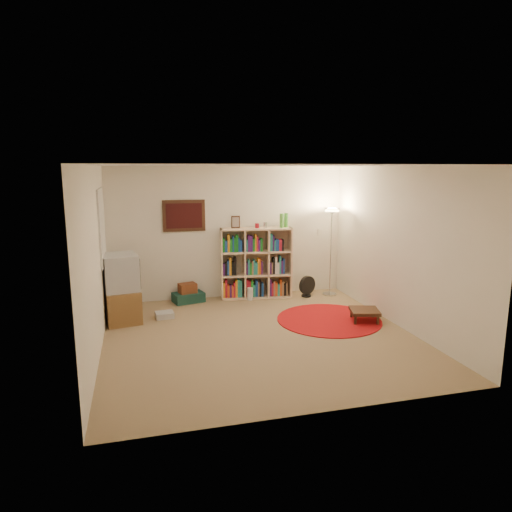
{
  "coord_description": "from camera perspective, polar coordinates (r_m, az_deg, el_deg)",
  "views": [
    {
      "loc": [
        -1.68,
        -6.23,
        2.46
      ],
      "look_at": [
        0.1,
        0.6,
        1.1
      ],
      "focal_mm": 32.0,
      "sensor_mm": 36.0,
      "label": 1
    }
  ],
  "objects": [
    {
      "name": "dvd_box",
      "position": [
        7.83,
        -11.36,
        -7.23
      ],
      "size": [
        0.32,
        0.27,
        0.1
      ],
      "rotation": [
        0.0,
        0.0,
        0.1
      ],
      "color": "#B4B5B9",
      "rests_on": "ground"
    },
    {
      "name": "room",
      "position": [
        6.59,
        -0.1,
        0.42
      ],
      "size": [
        4.54,
        4.54,
        2.54
      ],
      "color": "#8F7554",
      "rests_on": "ground"
    },
    {
      "name": "bookshelf",
      "position": [
        8.74,
        -0.13,
        -1.0
      ],
      "size": [
        1.39,
        0.55,
        1.62
      ],
      "rotation": [
        0.0,
        0.0,
        -0.13
      ],
      "color": "beige",
      "rests_on": "ground"
    },
    {
      "name": "tv_stand",
      "position": [
        7.74,
        -16.49,
        -3.97
      ],
      "size": [
        0.65,
        0.84,
        1.1
      ],
      "rotation": [
        0.0,
        0.0,
        0.17
      ],
      "color": "brown",
      "rests_on": "ground"
    },
    {
      "name": "wicker_basket",
      "position": [
        8.6,
        -8.55,
        -3.99
      ],
      "size": [
        0.36,
        0.29,
        0.18
      ],
      "rotation": [
        0.0,
        0.0,
        0.25
      ],
      "color": "#5E2B17",
      "rests_on": "suitcase"
    },
    {
      "name": "floor_fan",
      "position": [
        8.91,
        6.4,
        -3.79
      ],
      "size": [
        0.36,
        0.25,
        0.41
      ],
      "rotation": [
        0.0,
        0.0,
        0.38
      ],
      "color": "black",
      "rests_on": "ground"
    },
    {
      "name": "suitcase",
      "position": [
        8.65,
        -8.44,
        -5.12
      ],
      "size": [
        0.62,
        0.48,
        0.18
      ],
      "rotation": [
        0.0,
        0.0,
        0.25
      ],
      "color": "#143931",
      "rests_on": "ground"
    },
    {
      "name": "floor_lamp",
      "position": [
        8.89,
        9.44,
        4.11
      ],
      "size": [
        0.39,
        0.39,
        1.72
      ],
      "rotation": [
        0.0,
        0.0,
        -0.18
      ],
      "color": "silver",
      "rests_on": "ground"
    },
    {
      "name": "red_rug",
      "position": [
        7.68,
        9.11,
        -7.85
      ],
      "size": [
        1.71,
        1.71,
        0.02
      ],
      "color": "#9B0B0F",
      "rests_on": "ground"
    },
    {
      "name": "side_table",
      "position": [
        7.67,
        13.42,
        -6.75
      ],
      "size": [
        0.55,
        0.55,
        0.21
      ],
      "rotation": [
        0.0,
        0.0,
        -0.28
      ],
      "color": "#331C12",
      "rests_on": "ground"
    },
    {
      "name": "paper_towel",
      "position": [
        8.68,
        -0.74,
        -4.75
      ],
      "size": [
        0.14,
        0.14,
        0.23
      ],
      "rotation": [
        0.0,
        0.0,
        0.31
      ],
      "color": "white",
      "rests_on": "ground"
    }
  ]
}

